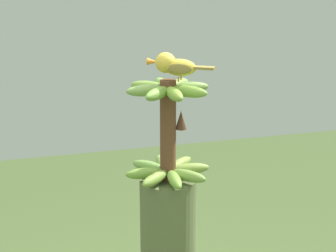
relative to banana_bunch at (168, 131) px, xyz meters
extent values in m
cylinder|color=brown|center=(0.00, 0.00, 0.00)|extent=(0.05, 0.05, 0.33)
ellipsoid|color=olive|center=(0.00, -0.08, -0.14)|extent=(0.04, 0.13, 0.04)
ellipsoid|color=olive|center=(0.05, -0.06, -0.14)|extent=(0.12, 0.12, 0.04)
ellipsoid|color=#74A13B|center=(0.08, -0.01, -0.14)|extent=(0.13, 0.04, 0.04)
ellipsoid|color=olive|center=(0.06, 0.05, -0.14)|extent=(0.12, 0.12, 0.04)
ellipsoid|color=olive|center=(0.00, 0.08, -0.14)|extent=(0.04, 0.13, 0.04)
ellipsoid|color=olive|center=(-0.05, 0.06, -0.14)|extent=(0.12, 0.12, 0.04)
ellipsoid|color=olive|center=(-0.08, 0.00, -0.14)|extent=(0.13, 0.04, 0.04)
ellipsoid|color=#719C45|center=(-0.06, -0.05, -0.14)|extent=(0.12, 0.12, 0.04)
ellipsoid|color=#78A23B|center=(0.05, 0.05, 0.14)|extent=(0.12, 0.12, 0.04)
ellipsoid|color=olive|center=(0.00, 0.07, 0.14)|extent=(0.04, 0.13, 0.04)
ellipsoid|color=olive|center=(-0.05, 0.05, 0.14)|extent=(0.12, 0.12, 0.04)
ellipsoid|color=#6E9A44|center=(-0.07, 0.00, 0.14)|extent=(0.13, 0.04, 0.04)
ellipsoid|color=olive|center=(-0.05, -0.05, 0.14)|extent=(0.12, 0.12, 0.04)
ellipsoid|color=#769849|center=(0.00, -0.07, 0.14)|extent=(0.04, 0.13, 0.04)
ellipsoid|color=olive|center=(0.05, -0.05, 0.14)|extent=(0.12, 0.12, 0.04)
ellipsoid|color=olive|center=(0.07, 0.00, 0.14)|extent=(0.13, 0.04, 0.04)
cone|color=#4C2D1E|center=(0.01, 0.04, 0.04)|extent=(0.04, 0.04, 0.06)
cylinder|color=#C68933|center=(0.01, 0.04, 0.17)|extent=(0.01, 0.01, 0.02)
cylinder|color=#C68933|center=(0.03, 0.02, 0.17)|extent=(0.01, 0.00, 0.02)
ellipsoid|color=gold|center=(0.02, 0.03, 0.21)|extent=(0.10, 0.11, 0.05)
ellipsoid|color=olive|center=(0.00, 0.05, 0.21)|extent=(0.05, 0.07, 0.03)
ellipsoid|color=olive|center=(0.05, 0.02, 0.21)|extent=(0.05, 0.07, 0.03)
cube|color=olive|center=(0.06, 0.10, 0.21)|extent=(0.05, 0.07, 0.01)
sphere|color=gold|center=(0.00, -0.01, 0.22)|extent=(0.06, 0.06, 0.06)
sphere|color=black|center=(0.01, -0.03, 0.23)|extent=(0.01, 0.01, 0.01)
cone|color=orange|center=(-0.02, -0.04, 0.22)|extent=(0.04, 0.04, 0.02)
camera|label=1|loc=(1.60, -0.45, 0.52)|focal=58.16mm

